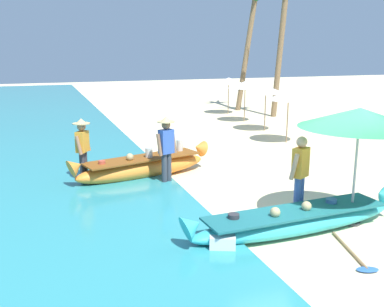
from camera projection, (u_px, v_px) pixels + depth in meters
ground_plane at (310, 223)px, 9.10m from camera, size 80.00×80.00×0.00m
boat_cyan_foreground at (296, 220)px, 8.53m from camera, size 4.73×1.05×0.75m
boat_orange_midground at (143, 167)px, 12.11m from camera, size 4.11×1.77×0.89m
person_vendor_hatted at (166, 146)px, 11.35m from camera, size 0.59×0.44×1.77m
person_tourist_customer at (300, 173)px, 9.07m from camera, size 0.57×0.45×1.73m
person_vendor_assistant at (83, 146)px, 11.46m from camera, size 0.46×0.56×1.71m
patio_umbrella_large at (360, 118)px, 8.55m from camera, size 2.32×2.32×2.34m
parasol_row_0 at (289, 95)px, 16.35m from camera, size 1.60×1.60×1.91m
parasol_row_1 at (266, 89)px, 18.69m from camera, size 1.60×1.60×1.91m
parasol_row_2 at (245, 85)px, 21.06m from camera, size 1.60×1.60×1.91m
parasol_row_3 at (229, 81)px, 23.56m from camera, size 1.60×1.60×1.91m
palm_tree_tall_inland at (255, 3)px, 24.34m from camera, size 2.89×2.58×7.14m
palm_tree_leaning_seaward at (285, 3)px, 21.91m from camera, size 2.77×2.58×6.85m
cooler_box at (222, 244)px, 7.73m from camera, size 0.52×0.45×0.32m
paddle at (355, 256)px, 7.55m from camera, size 0.61×1.55×0.05m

